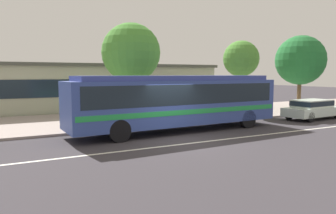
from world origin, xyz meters
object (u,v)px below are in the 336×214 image
Objects in this scene: pedestrian_waiting_near_sign at (149,104)px; street_tree_far_end at (300,60)px; pedestrian_standing_by_tree at (204,102)px; transit_bus at (178,99)px; bus_stop_sign at (214,95)px; pedestrian_walking_along_curb at (187,102)px; sedan_far_ahead at (313,108)px; street_tree_mid_block at (241,59)px; street_tree_near_stop at (131,53)px.

pedestrian_waiting_near_sign is 13.83m from street_tree_far_end.
transit_bus is at bearing -140.22° from pedestrian_standing_by_tree.
transit_bus is 14.11m from street_tree_far_end.
bus_stop_sign is (3.52, 1.76, -0.01)m from transit_bus.
pedestrian_walking_along_curb is 11.18m from street_tree_far_end.
street_tree_mid_block is (-2.93, 3.82, 3.29)m from sedan_far_ahead.
street_tree_near_stop is 14.29m from street_tree_far_end.
bus_stop_sign is (3.63, -1.63, 0.52)m from pedestrian_waiting_near_sign.
pedestrian_standing_by_tree is 0.29× the size of street_tree_far_end.
street_tree_far_end is at bearing 1.38° from pedestrian_waiting_near_sign.
transit_bus is 6.57× the size of pedestrian_waiting_near_sign.
street_tree_near_stop reaches higher than bus_stop_sign.
street_tree_near_stop is at bearing 126.89° from pedestrian_waiting_near_sign.
bus_stop_sign reaches higher than pedestrian_waiting_near_sign.
sedan_far_ahead is 12.42m from street_tree_near_stop.
street_tree_near_stop reaches higher than transit_bus.
pedestrian_walking_along_curb is at bearing 117.89° from bus_stop_sign.
street_tree_mid_block is at bearing 26.49° from transit_bus.
pedestrian_standing_by_tree is (3.66, 3.05, -0.56)m from transit_bus.
transit_bus is 4.79m from pedestrian_standing_by_tree.
street_tree_far_end is at bearing 1.36° from pedestrian_walking_along_curb.
bus_stop_sign is at bearing -62.11° from pedestrian_walking_along_curb.
street_tree_mid_block is (8.02, -0.83, -0.26)m from street_tree_near_stop.
street_tree_near_stop is 1.01× the size of street_tree_far_end.
street_tree_near_stop is (-3.49, 0.94, 3.16)m from pedestrian_walking_along_curb.
pedestrian_standing_by_tree is at bearing -16.65° from street_tree_near_stop.
sedan_far_ahead is 5.83m from street_tree_mid_block.
bus_stop_sign is at bearing -153.58° from street_tree_mid_block.
sedan_far_ahead is 7.23m from pedestrian_standing_by_tree.
transit_bus is 4.38m from pedestrian_walking_along_curb.
bus_stop_sign is at bearing 162.94° from sedan_far_ahead.
bus_stop_sign is 0.40× the size of street_tree_far_end.
transit_bus is 5.18m from street_tree_near_stop.
street_tree_mid_block is at bearing 26.42° from bus_stop_sign.
pedestrian_waiting_near_sign is 7.81m from street_tree_mid_block.
bus_stop_sign is (-0.14, -1.28, 0.55)m from pedestrian_standing_by_tree.
transit_bus is at bearing -153.51° from street_tree_mid_block.
sedan_far_ahead is 2.72× the size of pedestrian_walking_along_curb.
street_tree_far_end is (14.27, -0.68, -0.20)m from street_tree_near_stop.
sedan_far_ahead is 2.73× the size of pedestrian_standing_by_tree.
transit_bus is 1.93× the size of street_tree_far_end.
pedestrian_standing_by_tree is 10.20m from street_tree_far_end.
pedestrian_walking_along_curb is at bearing -15.05° from street_tree_near_stop.
street_tree_mid_block reaches higher than pedestrian_walking_along_curb.
street_tree_near_stop is at bearing 164.95° from pedestrian_walking_along_curb.
transit_bus is at bearing -164.51° from street_tree_far_end.
street_tree_mid_block reaches higher than sedan_far_ahead.
pedestrian_standing_by_tree is (-6.43, 3.30, 0.39)m from sedan_far_ahead.
pedestrian_standing_by_tree is (3.77, -0.34, -0.03)m from pedestrian_waiting_near_sign.
transit_bus is at bearing 178.57° from sedan_far_ahead.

